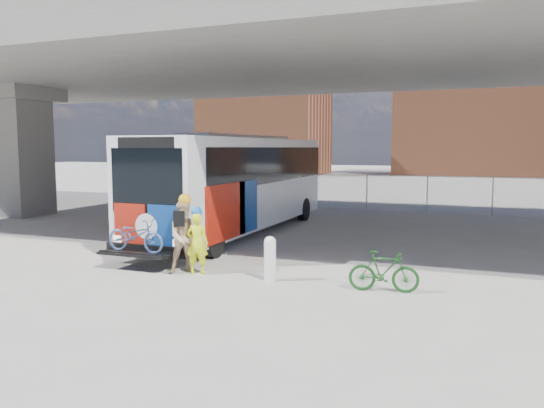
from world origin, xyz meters
The scene contains 9 objects.
ground centered at (0.00, 0.00, 0.00)m, with size 160.00×160.00×0.00m, color #9E9991.
bus centered at (-2.00, 2.93, 2.11)m, with size 2.67×12.90×3.69m.
overpass centered at (0.00, 4.00, 6.54)m, with size 40.00×16.00×7.95m.
chainlink_fence centered at (0.00, 12.00, 1.42)m, with size 30.00×0.06×30.00m.
brick_buildings centered at (1.23, 48.23, 5.42)m, with size 54.00×22.00×12.00m.
bollard centered at (1.70, -3.40, 0.59)m, with size 0.29×0.29×1.10m.
cyclist_hivis centered at (-0.31, -3.40, 0.84)m, with size 0.64×0.48×1.74m.
cyclist_tan centered at (-0.64, -3.40, 0.97)m, with size 1.15×1.12×2.06m.
bike_parked centered at (4.44, -3.40, 0.47)m, with size 0.44×1.56×0.94m, color #164517.
Camera 1 is at (6.33, -15.14, 3.23)m, focal length 35.00 mm.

